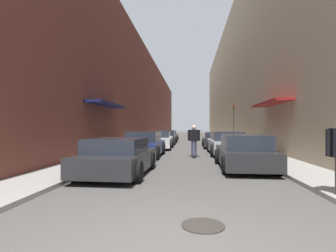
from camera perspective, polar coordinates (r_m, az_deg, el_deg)
The scene contains 16 objects.
ground at distance 29.87m, azimuth 4.60°, elevation -3.28°, with size 146.68×146.68×0.00m, color #4C4947.
curb_strip_left at distance 36.79m, azimuth -1.76°, elevation -2.61°, with size 1.80×66.67×0.12m.
curb_strip_right at distance 36.73m, azimuth 11.16°, elevation -2.61°, with size 1.80×66.67×0.12m.
building_row_left at distance 37.41m, azimuth -6.19°, elevation 5.78°, with size 4.90×66.67×11.00m.
building_row_right at distance 37.65m, azimuth 15.61°, elevation 9.51°, with size 4.90×66.67×15.90m.
parked_car_left_0 at distance 8.95m, azimuth -10.80°, elevation -6.66°, with size 2.05×4.05×1.22m.
parked_car_left_1 at distance 14.07m, azimuth -5.10°, elevation -4.08°, with size 1.88×4.32×1.35m.
parked_car_left_2 at distance 19.12m, azimuth -2.06°, elevation -3.13°, with size 2.01×4.06×1.27m.
parked_car_left_3 at distance 24.95m, azimuth -0.36°, elevation -2.44°, with size 1.92×4.84×1.30m.
parked_car_left_4 at distance 30.26m, azimuth 0.29°, elevation -2.13°, with size 1.96×4.28×1.20m.
parked_car_right_0 at distance 10.43m, azimuth 16.28°, elevation -5.58°, with size 1.95×4.23×1.31m.
parked_car_right_1 at distance 15.57m, azimuth 12.55°, elevation -3.72°, with size 2.00×4.68×1.33m.
parked_car_right_2 at distance 20.80m, azimuth 10.33°, elevation -2.99°, with size 2.03×4.44×1.20m.
skateboarder at distance 13.88m, azimuth 5.67°, elevation -2.48°, with size 0.65×0.78×1.71m.
manhole_cover at distance 4.56m, azimuth 7.65°, elevation -20.66°, with size 0.70×0.70×0.02m.
traffic_light at distance 25.79m, azimuth 14.13°, elevation 1.49°, with size 0.16×0.22×3.65m.
Camera 1 is at (0.27, -3.16, 1.60)m, focal length 28.00 mm.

